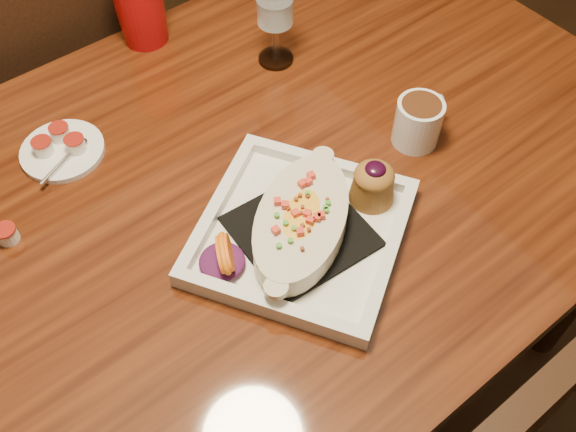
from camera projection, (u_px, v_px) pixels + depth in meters
floor at (245, 386)px, 1.58m from camera, size 7.00×7.00×0.00m
table at (224, 234)px, 1.06m from camera, size 1.50×0.90×0.75m
chair_far at (72, 94)px, 1.47m from camera, size 0.42×0.42×0.93m
plate at (307, 223)px, 0.91m from camera, size 0.38×0.38×0.08m
coffee_mug at (419, 120)px, 1.02m from camera, size 0.11×0.08×0.08m
goblet at (275, 8)px, 1.08m from camera, size 0.08×0.08×0.16m
saucer at (62, 149)px, 1.02m from camera, size 0.13×0.13×0.09m
creamer_loose at (7, 234)px, 0.92m from camera, size 0.03×0.03×0.03m
red_tumbler at (139, 2)px, 1.14m from camera, size 0.10×0.10×0.16m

